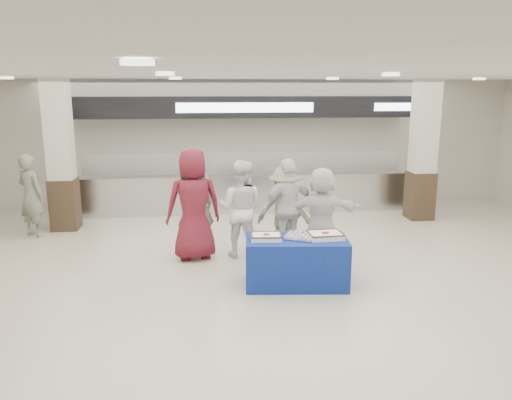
{
  "coord_description": "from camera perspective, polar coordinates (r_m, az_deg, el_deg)",
  "views": [
    {
      "loc": [
        -1.09,
        -6.66,
        3.0
      ],
      "look_at": [
        -0.15,
        1.6,
        1.12
      ],
      "focal_mm": 35.0,
      "sensor_mm": 36.0,
      "label": 1
    }
  ],
  "objects": [
    {
      "name": "ground",
      "position": [
        7.39,
        2.57,
        -11.25
      ],
      "size": [
        14.0,
        14.0,
        0.0
      ],
      "primitive_type": "plane",
      "color": "beige",
      "rests_on": "ground"
    },
    {
      "name": "serving_line",
      "position": [
        12.25,
        -1.32,
        4.06
      ],
      "size": [
        8.7,
        0.85,
        2.8
      ],
      "color": "silver",
      "rests_on": "ground"
    },
    {
      "name": "column_left",
      "position": [
        11.34,
        -21.39,
        4.39
      ],
      "size": [
        0.55,
        0.55,
        3.2
      ],
      "color": "#322316",
      "rests_on": "ground"
    },
    {
      "name": "column_right",
      "position": [
        12.08,
        18.53,
        5.07
      ],
      "size": [
        0.55,
        0.55,
        3.2
      ],
      "color": "#322316",
      "rests_on": "ground"
    },
    {
      "name": "display_table",
      "position": [
        7.77,
        4.62,
        -7.07
      ],
      "size": [
        1.62,
        0.94,
        0.75
      ],
      "primitive_type": "cube",
      "rotation": [
        0.0,
        0.0,
        -0.1
      ],
      "color": "navy",
      "rests_on": "ground"
    },
    {
      "name": "sheet_cake_left",
      "position": [
        7.58,
        1.18,
        -4.16
      ],
      "size": [
        0.49,
        0.4,
        0.1
      ],
      "color": "white",
      "rests_on": "display_table"
    },
    {
      "name": "sheet_cake_right",
      "position": [
        7.71,
        7.92,
        -3.96
      ],
      "size": [
        0.53,
        0.42,
        0.1
      ],
      "color": "white",
      "rests_on": "display_table"
    },
    {
      "name": "cupcake_tray",
      "position": [
        7.66,
        5.08,
        -4.18
      ],
      "size": [
        0.46,
        0.42,
        0.06
      ],
      "color": "silver",
      "rests_on": "display_table"
    },
    {
      "name": "civilian_maroon",
      "position": [
        8.84,
        -7.14,
        -0.49
      ],
      "size": [
        1.07,
        0.8,
        1.99
      ],
      "primitive_type": "imported",
      "rotation": [
        0.0,
        0.0,
        3.33
      ],
      "color": "maroon",
      "rests_on": "ground"
    },
    {
      "name": "soldier_a",
      "position": [
        8.92,
        -6.96,
        -0.6
      ],
      "size": [
        0.81,
        0.67,
        1.92
      ],
      "primitive_type": "imported",
      "rotation": [
        0.0,
        0.0,
        3.48
      ],
      "color": "slate",
      "rests_on": "ground"
    },
    {
      "name": "chef_tall",
      "position": [
        8.94,
        -1.75,
        -1.0
      ],
      "size": [
        1.03,
        0.92,
        1.76
      ],
      "primitive_type": "imported",
      "rotation": [
        0.0,
        0.0,
        2.79
      ],
      "color": "white",
      "rests_on": "ground"
    },
    {
      "name": "chef_short",
      "position": [
        8.97,
        3.77,
        -0.89
      ],
      "size": [
        1.13,
        0.72,
        1.79
      ],
      "primitive_type": "imported",
      "rotation": [
        0.0,
        0.0,
        3.44
      ],
      "color": "white",
      "rests_on": "ground"
    },
    {
      "name": "soldier_b",
      "position": [
        9.09,
        3.26,
        -1.23
      ],
      "size": [
        1.2,
        0.98,
        1.62
      ],
      "primitive_type": "imported",
      "rotation": [
        0.0,
        0.0,
        2.71
      ],
      "color": "slate",
      "rests_on": "ground"
    },
    {
      "name": "civilian_white",
      "position": [
        8.99,
        7.46,
        -1.4
      ],
      "size": [
        1.56,
        0.59,
        1.65
      ],
      "primitive_type": "imported",
      "rotation": [
        0.0,
        0.0,
        3.07
      ],
      "color": "white",
      "rests_on": "ground"
    },
    {
      "name": "soldier_bg",
      "position": [
        11.15,
        -24.32,
        0.47
      ],
      "size": [
        0.74,
        0.68,
        1.7
      ],
      "primitive_type": "imported",
      "rotation": [
        0.0,
        0.0,
        2.57
      ],
      "color": "slate",
      "rests_on": "ground"
    }
  ]
}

